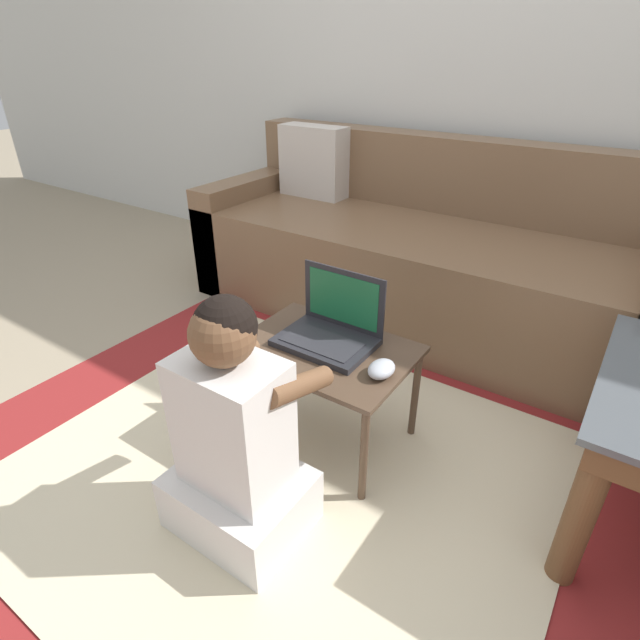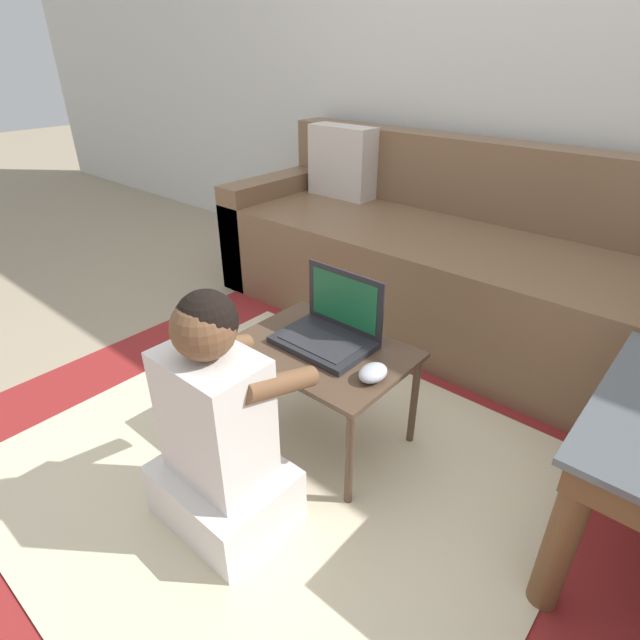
% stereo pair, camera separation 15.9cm
% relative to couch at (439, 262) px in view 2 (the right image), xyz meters
% --- Properties ---
extents(ground_plane, '(16.00, 16.00, 0.00)m').
position_rel_couch_xyz_m(ground_plane, '(0.04, -1.01, -0.29)').
color(ground_plane, gray).
extents(wall_back, '(9.00, 0.06, 2.50)m').
position_rel_couch_xyz_m(wall_back, '(0.04, 0.44, 0.96)').
color(wall_back, silver).
rests_on(wall_back, ground_plane).
extents(area_rug, '(2.20, 1.99, 0.01)m').
position_rel_couch_xyz_m(area_rug, '(0.14, -1.22, -0.29)').
color(area_rug, maroon).
rests_on(area_rug, ground_plane).
extents(couch, '(2.15, 0.81, 0.82)m').
position_rel_couch_xyz_m(couch, '(0.00, 0.00, 0.00)').
color(couch, brown).
rests_on(couch, ground_plane).
extents(laptop_desk, '(0.54, 0.39, 0.36)m').
position_rel_couch_xyz_m(laptop_desk, '(0.14, -1.01, 0.02)').
color(laptop_desk, '#4C3828').
rests_on(laptop_desk, ground_plane).
extents(laptop, '(0.30, 0.21, 0.22)m').
position_rel_couch_xyz_m(laptop, '(0.13, -0.97, 0.10)').
color(laptop, '#232328').
rests_on(laptop, laptop_desk).
extents(computer_mouse, '(0.07, 0.10, 0.04)m').
position_rel_couch_xyz_m(computer_mouse, '(0.36, -1.04, 0.08)').
color(computer_mouse, '#B2B7C1').
rests_on(computer_mouse, laptop_desk).
extents(person_seated, '(0.36, 0.38, 0.71)m').
position_rel_couch_xyz_m(person_seated, '(0.15, -1.43, 0.00)').
color(person_seated, silver).
rests_on(person_seated, ground_plane).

